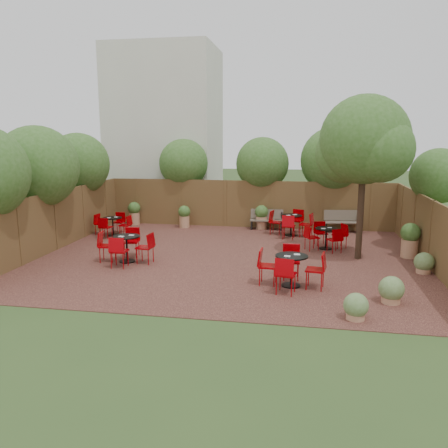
# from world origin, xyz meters

# --- Properties ---
(ground) EXTENTS (80.00, 80.00, 0.00)m
(ground) POSITION_xyz_m (0.00, 0.00, 0.00)
(ground) COLOR #354F23
(ground) RESTS_ON ground
(courtyard_paving) EXTENTS (12.00, 10.00, 0.02)m
(courtyard_paving) POSITION_xyz_m (0.00, 0.00, 0.01)
(courtyard_paving) COLOR black
(courtyard_paving) RESTS_ON ground
(fence_back) EXTENTS (12.00, 0.08, 2.00)m
(fence_back) POSITION_xyz_m (0.00, 5.00, 1.00)
(fence_back) COLOR brown
(fence_back) RESTS_ON ground
(fence_left) EXTENTS (0.08, 10.00, 2.00)m
(fence_left) POSITION_xyz_m (-6.00, 0.00, 1.00)
(fence_left) COLOR brown
(fence_left) RESTS_ON ground
(fence_right) EXTENTS (0.08, 10.00, 2.00)m
(fence_right) POSITION_xyz_m (6.00, 0.00, 1.00)
(fence_right) COLOR brown
(fence_right) RESTS_ON ground
(neighbour_building) EXTENTS (5.00, 4.00, 8.00)m
(neighbour_building) POSITION_xyz_m (-4.50, 8.00, 4.00)
(neighbour_building) COLOR beige
(neighbour_building) RESTS_ON ground
(overhang_foliage) EXTENTS (15.57, 11.06, 2.80)m
(overhang_foliage) POSITION_xyz_m (-2.62, 2.42, 2.76)
(overhang_foliage) COLOR #335B1D
(overhang_foliage) RESTS_ON ground
(courtyard_tree) EXTENTS (2.83, 2.73, 5.06)m
(courtyard_tree) POSITION_xyz_m (4.02, 0.57, 3.57)
(courtyard_tree) COLOR black
(courtyard_tree) RESTS_ON courtyard_paving
(park_bench_left) EXTENTS (1.37, 0.49, 0.83)m
(park_bench_left) POSITION_xyz_m (0.80, 4.62, 0.45)
(park_bench_left) COLOR brown
(park_bench_left) RESTS_ON courtyard_paving
(park_bench_right) EXTENTS (1.47, 0.64, 0.88)m
(park_bench_right) POSITION_xyz_m (3.83, 4.62, 0.47)
(park_bench_right) COLOR brown
(park_bench_right) RESTS_ON courtyard_paving
(bistro_tables) EXTENTS (9.56, 7.82, 0.95)m
(bistro_tables) POSITION_xyz_m (-0.07, 0.61, 0.48)
(bistro_tables) COLOR black
(bistro_tables) RESTS_ON courtyard_paving
(planters) EXTENTS (11.22, 4.28, 1.11)m
(planters) POSITION_xyz_m (0.33, 3.41, 0.57)
(planters) COLOR tan
(planters) RESTS_ON courtyard_paving
(low_shrubs) EXTENTS (2.79, 4.26, 0.63)m
(low_shrubs) POSITION_xyz_m (4.51, -2.79, 0.31)
(low_shrubs) COLOR tan
(low_shrubs) RESTS_ON courtyard_paving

